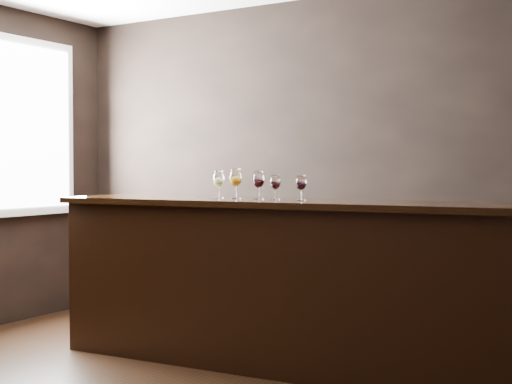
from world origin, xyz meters
The scene contains 9 objects.
room_shell centered at (-0.23, 0.11, 1.81)m, with size 5.02×4.52×2.81m.
bar_counter centered at (0.22, 1.19, 0.56)m, with size 3.20×0.69×1.12m, color black.
bar_top centered at (0.22, 1.19, 1.14)m, with size 3.30×0.77×0.04m, color black.
back_bar_shelf centered at (0.23, 2.03, 0.42)m, with size 2.34×0.40×0.84m, color black.
glass_white centered at (-0.32, 1.22, 1.30)m, with size 0.09×0.09×0.20m.
glass_amber centered at (-0.15, 1.20, 1.31)m, with size 0.09×0.09×0.22m.
glass_red_a centered at (0.04, 1.20, 1.29)m, with size 0.08×0.08×0.20m.
glass_red_b centered at (0.20, 1.17, 1.28)m, with size 0.07×0.07×0.18m.
glass_red_c centered at (0.38, 1.19, 1.28)m, with size 0.07×0.07×0.17m.
Camera 1 is at (2.63, -3.12, 1.39)m, focal length 50.00 mm.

